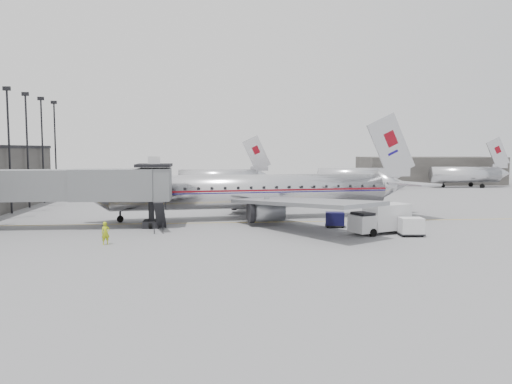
% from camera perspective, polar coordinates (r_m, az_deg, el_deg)
% --- Properties ---
extents(ground, '(160.00, 160.00, 0.00)m').
position_cam_1_polar(ground, '(47.40, -1.07, -4.57)').
color(ground, slate).
rests_on(ground, ground).
extents(hangar, '(30.00, 12.00, 6.00)m').
position_cam_1_polar(hangar, '(117.17, 19.19, 2.34)').
color(hangar, '#34312F').
rests_on(hangar, ground).
extents(apron_line, '(60.00, 0.15, 0.01)m').
position_cam_1_polar(apron_line, '(53.58, 1.67, -3.45)').
color(apron_line, gold).
rests_on(apron_line, ground).
extents(jet_bridge, '(21.00, 6.20, 7.10)m').
position_cam_1_polar(jet_bridge, '(52.15, -19.97, 0.63)').
color(jet_bridge, slate).
rests_on(jet_bridge, ground).
extents(distant_aircraft_near, '(16.39, 3.20, 10.26)m').
position_cam_1_polar(distant_aircraft_near, '(88.78, -4.19, 1.66)').
color(distant_aircraft_near, silver).
rests_on(distant_aircraft_near, ground).
extents(distant_aircraft_mid, '(16.39, 3.20, 10.26)m').
position_cam_1_polar(distant_aircraft_mid, '(96.77, 11.36, 1.85)').
color(distant_aircraft_mid, silver).
rests_on(distant_aircraft_mid, ground).
extents(distant_aircraft_far, '(16.39, 3.20, 10.26)m').
position_cam_1_polar(distant_aircraft_far, '(109.63, 22.87, 1.92)').
color(distant_aircraft_far, silver).
rests_on(distant_aircraft_far, ground).
extents(airliner, '(38.43, 35.43, 12.17)m').
position_cam_1_polar(airliner, '(56.17, 0.25, 0.08)').
color(airliner, silver).
rests_on(airliner, ground).
extents(service_van, '(6.18, 4.19, 2.72)m').
position_cam_1_polar(service_van, '(47.70, 14.04, -2.92)').
color(service_van, silver).
rests_on(service_van, ground).
extents(baggage_cart_navy, '(2.16, 1.80, 1.50)m').
position_cam_1_polar(baggage_cart_navy, '(50.66, 9.00, -3.10)').
color(baggage_cart_navy, '#0F0E3A').
rests_on(baggage_cart_navy, ground).
extents(baggage_cart_white, '(2.21, 1.75, 1.66)m').
position_cam_1_polar(baggage_cart_white, '(47.12, 17.31, -3.77)').
color(baggage_cart_white, silver).
rests_on(baggage_cart_white, ground).
extents(ramp_worker, '(0.82, 0.73, 1.89)m').
position_cam_1_polar(ramp_worker, '(42.86, -16.82, -4.53)').
color(ramp_worker, '#A7BC16').
rests_on(ramp_worker, ground).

